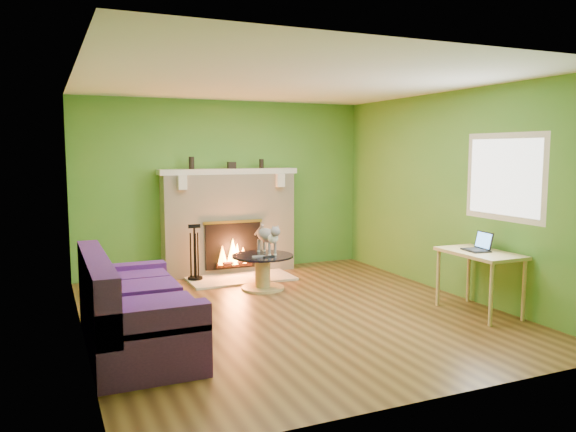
# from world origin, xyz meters

# --- Properties ---
(floor) EXTENTS (5.00, 5.00, 0.00)m
(floor) POSITION_xyz_m (0.00, 0.00, 0.00)
(floor) COLOR #543118
(floor) RESTS_ON ground
(ceiling) EXTENTS (5.00, 5.00, 0.00)m
(ceiling) POSITION_xyz_m (0.00, 0.00, 2.60)
(ceiling) COLOR white
(ceiling) RESTS_ON wall_back
(wall_back) EXTENTS (5.00, 0.00, 5.00)m
(wall_back) POSITION_xyz_m (0.00, 2.50, 1.30)
(wall_back) COLOR #43852B
(wall_back) RESTS_ON floor
(wall_front) EXTENTS (5.00, 0.00, 5.00)m
(wall_front) POSITION_xyz_m (0.00, -2.50, 1.30)
(wall_front) COLOR #43852B
(wall_front) RESTS_ON floor
(wall_left) EXTENTS (0.00, 5.00, 5.00)m
(wall_left) POSITION_xyz_m (-2.25, 0.00, 1.30)
(wall_left) COLOR #43852B
(wall_left) RESTS_ON floor
(wall_right) EXTENTS (0.00, 5.00, 5.00)m
(wall_right) POSITION_xyz_m (2.25, 0.00, 1.30)
(wall_right) COLOR #43852B
(wall_right) RESTS_ON floor
(window_frame) EXTENTS (0.00, 1.20, 1.20)m
(window_frame) POSITION_xyz_m (2.24, -0.90, 1.55)
(window_frame) COLOR silver
(window_frame) RESTS_ON wall_right
(window_pane) EXTENTS (0.00, 1.06, 1.06)m
(window_pane) POSITION_xyz_m (2.23, -0.90, 1.55)
(window_pane) COLOR white
(window_pane) RESTS_ON wall_right
(fireplace) EXTENTS (2.10, 0.46, 1.58)m
(fireplace) POSITION_xyz_m (0.00, 2.32, 0.77)
(fireplace) COLOR beige
(fireplace) RESTS_ON floor
(hearth) EXTENTS (1.50, 0.75, 0.03)m
(hearth) POSITION_xyz_m (0.00, 1.80, 0.01)
(hearth) COLOR beige
(hearth) RESTS_ON floor
(mantel) EXTENTS (2.10, 0.28, 0.08)m
(mantel) POSITION_xyz_m (0.00, 2.30, 1.54)
(mantel) COLOR beige
(mantel) RESTS_ON fireplace
(sofa) EXTENTS (0.90, 2.00, 0.90)m
(sofa) POSITION_xyz_m (-1.86, -0.45, 0.35)
(sofa) COLOR #411A63
(sofa) RESTS_ON floor
(coffee_table) EXTENTS (0.82, 0.82, 0.46)m
(coffee_table) POSITION_xyz_m (0.09, 1.15, 0.27)
(coffee_table) COLOR tan
(coffee_table) RESTS_ON floor
(desk) EXTENTS (0.56, 0.96, 0.71)m
(desk) POSITION_xyz_m (1.95, -0.88, 0.63)
(desk) COLOR tan
(desk) RESTS_ON floor
(cat) EXTENTS (0.30, 0.68, 0.41)m
(cat) POSITION_xyz_m (0.17, 1.20, 0.67)
(cat) COLOR slate
(cat) RESTS_ON coffee_table
(remote_silver) EXTENTS (0.17, 0.06, 0.02)m
(remote_silver) POSITION_xyz_m (-0.01, 1.03, 0.47)
(remote_silver) COLOR gray
(remote_silver) RESTS_ON coffee_table
(remote_black) EXTENTS (0.17, 0.08, 0.02)m
(remote_black) POSITION_xyz_m (0.11, 0.97, 0.47)
(remote_black) COLOR black
(remote_black) RESTS_ON coffee_table
(laptop) EXTENTS (0.29, 0.32, 0.22)m
(laptop) POSITION_xyz_m (1.93, -0.83, 0.82)
(laptop) COLOR black
(laptop) RESTS_ON desk
(fire_tools) EXTENTS (0.21, 0.21, 0.79)m
(fire_tools) POSITION_xyz_m (-0.63, 1.95, 0.43)
(fire_tools) COLOR black
(fire_tools) RESTS_ON hearth
(mantel_vase_left) EXTENTS (0.08, 0.08, 0.18)m
(mantel_vase_left) POSITION_xyz_m (-0.56, 2.33, 1.67)
(mantel_vase_left) COLOR black
(mantel_vase_left) RESTS_ON mantel
(mantel_vase_right) EXTENTS (0.07, 0.07, 0.14)m
(mantel_vase_right) POSITION_xyz_m (0.53, 2.33, 1.65)
(mantel_vase_right) COLOR black
(mantel_vase_right) RESTS_ON mantel
(mantel_box) EXTENTS (0.12, 0.08, 0.10)m
(mantel_box) POSITION_xyz_m (0.05, 2.33, 1.63)
(mantel_box) COLOR black
(mantel_box) RESTS_ON mantel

